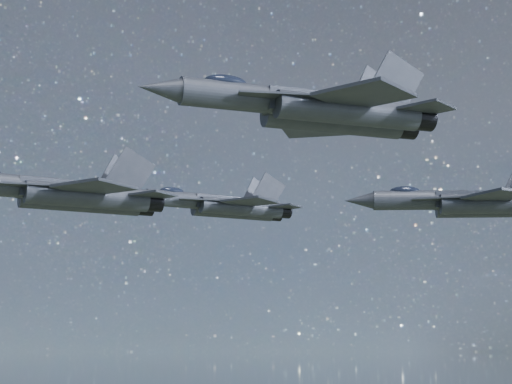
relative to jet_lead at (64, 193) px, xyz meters
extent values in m
cylinder|color=#2E3039|center=(-4.53, -1.44, 0.25)|extent=(8.50, 4.22, 1.76)
cube|color=#2E3039|center=(1.07, 0.34, 0.20)|extent=(9.34, 4.43, 1.47)
cylinder|color=#2E3039|center=(1.84, -0.60, -0.31)|extent=(9.57, 4.56, 1.76)
cylinder|color=#2E3039|center=(1.16, 1.55, -0.31)|extent=(9.57, 4.56, 1.76)
cylinder|color=black|center=(6.79, 0.98, -0.31)|extent=(1.89, 2.00, 1.63)
cylinder|color=black|center=(6.11, 3.13, -0.31)|extent=(1.89, 2.00, 1.63)
cube|color=#2E3039|center=(-2.13, -2.28, 0.12)|extent=(5.98, 1.92, 0.14)
cube|color=#2E3039|center=(-3.05, 0.63, 0.12)|extent=(5.75, 3.91, 0.14)
cube|color=#2E3039|center=(2.45, -3.25, -0.09)|extent=(6.48, 6.42, 0.23)
cube|color=#2E3039|center=(0.12, 4.07, -0.09)|extent=(5.36, 5.77, 0.23)
cube|color=#2E3039|center=(6.81, -0.56, -0.09)|extent=(3.84, 3.82, 0.17)
cube|color=#2E3039|center=(5.23, 4.39, -0.09)|extent=(3.14, 3.31, 0.17)
cube|color=#2E3039|center=(5.05, 0.13, 1.83)|extent=(3.88, 1.06, 4.02)
cube|color=#2E3039|center=(4.19, 2.82, 1.83)|extent=(3.70, 1.66, 4.02)
cylinder|color=#2E3039|center=(10.08, 18.02, 2.89)|extent=(7.87, 3.93, 1.63)
cone|color=#2E3039|center=(5.30, 16.48, 2.89)|extent=(2.84, 2.16, 1.47)
ellipsoid|color=#1A2030|center=(8.88, 17.64, 3.67)|extent=(2.71, 1.81, 0.81)
cube|color=#2E3039|center=(15.26, 19.69, 2.84)|extent=(8.65, 4.12, 1.36)
cylinder|color=#2E3039|center=(15.98, 18.82, 2.37)|extent=(8.87, 4.25, 1.63)
cylinder|color=#2E3039|center=(15.34, 20.81, 2.37)|extent=(8.87, 4.25, 1.63)
cylinder|color=black|center=(20.56, 20.30, 2.37)|extent=(1.76, 1.85, 1.51)
cylinder|color=black|center=(19.92, 22.29, 2.37)|extent=(1.76, 1.85, 1.51)
cube|color=#2E3039|center=(12.31, 17.25, 2.76)|extent=(5.54, 1.79, 0.13)
cube|color=#2E3039|center=(11.44, 19.94, 2.76)|extent=(5.32, 3.63, 0.13)
cube|color=#2E3039|center=(16.55, 16.37, 2.58)|extent=(6.00, 5.94, 0.21)
cube|color=#2E3039|center=(14.37, 23.14, 2.58)|extent=(4.96, 5.34, 0.21)
cube|color=#2E3039|center=(20.58, 18.87, 2.58)|extent=(3.56, 3.54, 0.16)
cube|color=#2E3039|center=(19.11, 23.46, 2.58)|extent=(2.90, 3.06, 0.16)
cube|color=#2E3039|center=(18.95, 19.50, 4.36)|extent=(3.59, 0.99, 3.73)
cube|color=#2E3039|center=(18.15, 21.99, 4.36)|extent=(3.42, 1.55, 3.73)
cylinder|color=#2E3039|center=(11.47, -21.69, 1.59)|extent=(7.58, 3.00, 1.56)
cone|color=#2E3039|center=(6.75, -22.65, 1.59)|extent=(2.63, 1.85, 1.40)
ellipsoid|color=#1A2030|center=(10.29, -21.93, 2.35)|extent=(2.55, 1.50, 0.77)
cube|color=#2E3039|center=(16.57, -20.65, 1.54)|extent=(8.35, 3.10, 1.30)
cylinder|color=#2E3039|center=(17.16, -21.56, 1.09)|extent=(8.56, 3.20, 1.56)
cylinder|color=#2E3039|center=(16.77, -19.59, 1.09)|extent=(8.56, 3.20, 1.56)
cylinder|color=black|center=(21.68, -20.64, 1.09)|extent=(1.56, 1.67, 1.44)
cylinder|color=black|center=(21.28, -18.68, 1.09)|extent=(1.56, 1.67, 1.44)
cube|color=#2E3039|center=(13.50, -22.66, 1.47)|extent=(5.22, 1.14, 0.12)
cube|color=#2E3039|center=(12.97, -20.01, 1.47)|extent=(5.23, 3.01, 0.12)
cube|color=#2E3039|center=(17.45, -23.95, 1.29)|extent=(5.73, 5.74, 0.20)
cube|color=#2E3039|center=(16.09, -17.28, 1.29)|extent=(5.08, 5.37, 0.20)
cube|color=#2E3039|center=(21.55, -22.00, 1.29)|extent=(3.38, 3.40, 0.15)
cube|color=#2E3039|center=(20.63, -17.48, 1.29)|extent=(2.98, 3.11, 0.15)
cube|color=#2E3039|center=(20.06, -21.22, 3.00)|extent=(3.48, 0.62, 3.57)
cube|color=#2E3039|center=(19.56, -18.77, 3.00)|extent=(3.39, 1.12, 3.57)
cylinder|color=#2E3039|center=(29.62, 3.38, 0.75)|extent=(8.18, 3.13, 1.69)
cone|color=#2E3039|center=(24.52, 4.34, 0.75)|extent=(2.83, 1.97, 1.51)
ellipsoid|color=#1A2030|center=(28.34, 3.62, 1.56)|extent=(2.74, 1.59, 0.83)
cube|color=#2E3039|center=(35.15, 2.34, 0.70)|extent=(9.02, 3.23, 1.41)
cylinder|color=#2E3039|center=(35.37, 1.20, 0.21)|extent=(9.24, 3.33, 1.69)
cylinder|color=#2E3039|center=(35.77, 3.33, 0.21)|extent=(9.24, 3.33, 1.69)
cube|color=#2E3039|center=(31.26, 1.59, 0.62)|extent=(5.67, 3.18, 0.13)
cube|color=#2E3039|center=(31.80, 4.46, 0.62)|extent=(5.63, 1.23, 0.13)
cube|color=#2E3039|center=(34.68, -1.31, 0.43)|extent=(5.52, 5.83, 0.22)
cube|color=#2E3039|center=(36.04, 5.92, 0.43)|extent=(6.17, 6.21, 0.22)
camera|label=1|loc=(5.97, -66.13, -12.05)|focal=60.00mm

